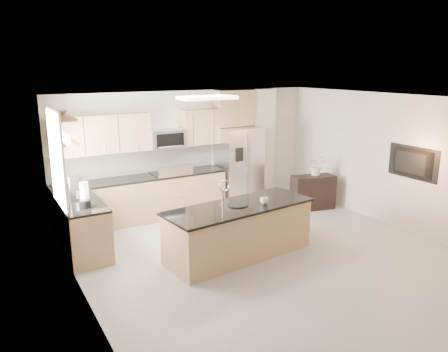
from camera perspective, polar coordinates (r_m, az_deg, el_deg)
floor at (r=7.39m, az=6.68°, el=-10.76°), size 6.50×6.50×0.00m
ceiling at (r=6.73m, az=7.32°, el=9.77°), size 6.00×6.50×0.02m
wall_back at (r=9.68m, az=-4.60°, el=3.37°), size 6.00×0.02×2.60m
wall_left at (r=5.74m, az=-17.87°, el=-4.83°), size 0.02×6.50×2.60m
wall_right at (r=9.03m, az=22.44°, el=1.56°), size 0.02×6.50×2.60m
back_counter at (r=9.14m, az=-10.59°, el=-2.83°), size 3.55×0.66×1.44m
left_counter at (r=7.79m, az=-18.02°, el=-6.39°), size 0.66×1.50×0.92m
range at (r=9.34m, az=-6.96°, el=-2.31°), size 0.76×0.64×1.14m
upper_cabinets at (r=8.96m, az=-11.78°, el=5.66°), size 3.50×0.33×0.75m
microwave at (r=9.20m, az=-7.48°, el=4.82°), size 0.76×0.40×0.40m
refrigerator at (r=9.93m, az=1.91°, el=1.27°), size 0.92×0.78×1.78m
partition_column at (r=10.45m, az=4.84°, el=4.16°), size 0.60×0.30×2.60m
window at (r=7.42m, az=-20.99°, el=1.93°), size 0.04×1.15×1.65m
shelf_lower at (r=7.49m, az=-20.36°, el=4.42°), size 0.30×1.20×0.04m
shelf_upper at (r=7.44m, az=-20.60°, el=7.23°), size 0.30×1.20×0.04m
ceiling_fixture at (r=7.87m, az=-2.21°, el=10.19°), size 1.00×0.50×0.06m
island at (r=7.33m, az=1.98°, el=-7.11°), size 2.63×1.19×1.31m
credenza at (r=9.91m, az=11.54°, el=-2.10°), size 1.01×0.60×0.76m
cup at (r=7.26m, az=5.26°, el=-3.24°), size 0.15×0.15×0.11m
platter at (r=7.18m, az=1.79°, el=-3.77°), size 0.41×0.41×0.02m
blender at (r=7.24m, az=-17.76°, el=-2.58°), size 0.18×0.18×0.42m
kettle at (r=7.47m, az=-17.72°, el=-2.50°), size 0.23×0.23×0.29m
coffee_maker at (r=7.75m, az=-18.78°, el=-1.56°), size 0.22×0.26×0.39m
bowl at (r=7.60m, az=-20.86°, el=7.82°), size 0.39×0.39×0.09m
flower_vase at (r=9.82m, az=11.99°, el=2.00°), size 0.60×0.52×0.66m
television at (r=8.83m, az=23.12°, el=1.56°), size 0.14×1.08×0.62m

